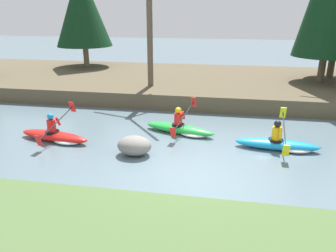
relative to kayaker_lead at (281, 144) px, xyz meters
name	(u,v)px	position (x,y,z in m)	size (l,w,h in m)	color
ground_plane	(191,175)	(-2.72, -2.29, -0.20)	(90.00, 90.00, 0.00)	slate
riverbank_far	(211,84)	(-2.72, 8.15, 0.17)	(44.00, 9.09, 0.73)	brown
conifer_tree_left	(82,7)	(-11.25, 10.50, 4.31)	(3.61, 3.61, 6.21)	#7A664C
bare_tree_upstream	(150,21)	(-5.61, 5.50, 3.65)	(3.64, 3.60, 6.61)	brown
kayaker_lead	(281,144)	(0.00, 0.00, 0.00)	(2.79, 2.07, 1.20)	#1993D6
kayaker_middle	(182,129)	(-3.40, 0.89, 0.00)	(2.77, 2.04, 1.20)	green
kayaker_trailing	(57,136)	(-7.66, -0.61, 0.00)	(2.79, 2.06, 1.20)	red
boulder_midstream	(134,146)	(-4.65, -1.23, 0.11)	(1.09, 0.85, 0.62)	gray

